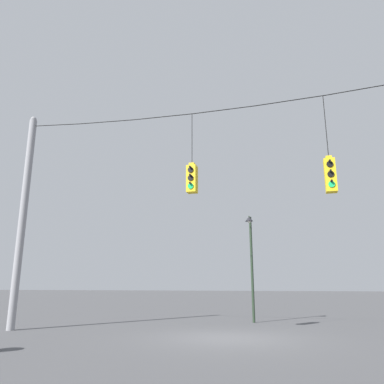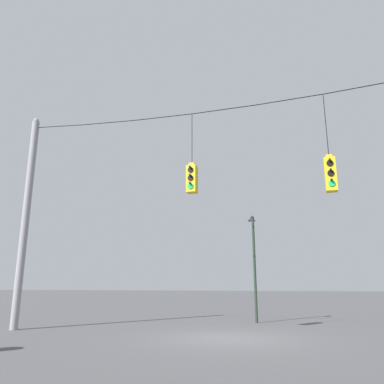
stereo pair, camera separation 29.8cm
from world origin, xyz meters
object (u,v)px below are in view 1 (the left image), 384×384
at_px(utility_pole_left, 23,216).
at_px(traffic_light_near_right_pole, 192,178).
at_px(traffic_light_over_intersection, 330,175).
at_px(street_lamp, 251,251).

relative_size(utility_pole_left, traffic_light_near_right_pole, 2.85).
height_order(utility_pole_left, traffic_light_over_intersection, utility_pole_left).
bearing_deg(street_lamp, traffic_light_over_intersection, -58.24).
relative_size(utility_pole_left, street_lamp, 1.79).
bearing_deg(street_lamp, utility_pole_left, -147.70).
relative_size(traffic_light_near_right_pole, street_lamp, 0.63).
relative_size(utility_pole_left, traffic_light_over_intersection, 2.55).
xyz_separation_m(traffic_light_near_right_pole, traffic_light_over_intersection, (4.57, 0.00, -0.24)).
height_order(traffic_light_near_right_pole, street_lamp, traffic_light_near_right_pole).
xyz_separation_m(utility_pole_left, traffic_light_near_right_pole, (6.95, -0.01, 1.01)).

